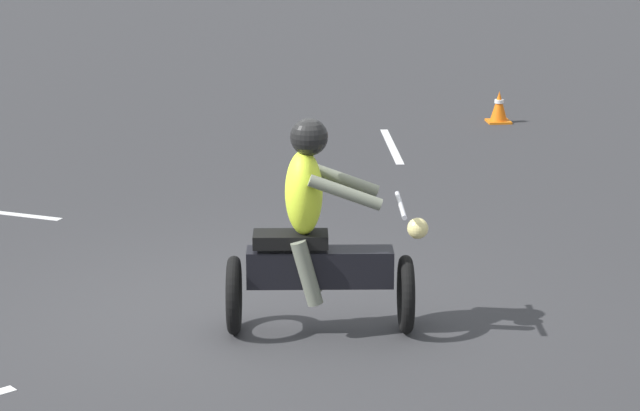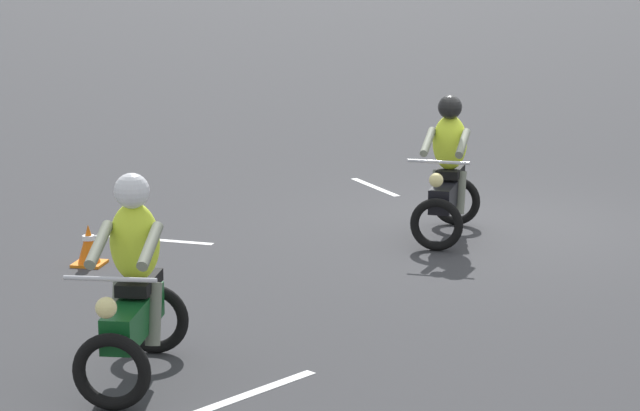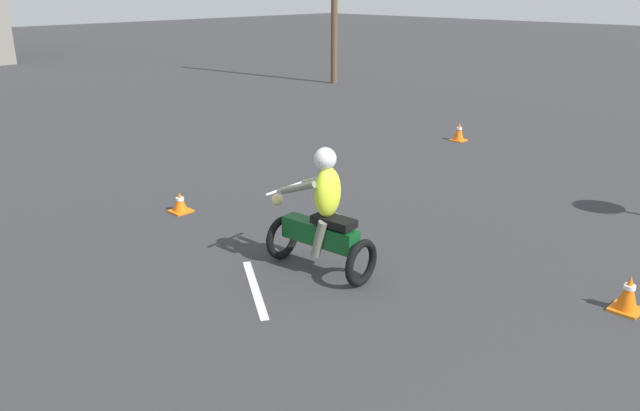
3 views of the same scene
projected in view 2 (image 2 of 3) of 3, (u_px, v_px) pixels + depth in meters
The scene contains 7 objects.
ground_plane at pixel (489, 227), 15.04m from camera, with size 120.00×120.00×0.00m, color #333335.
motorcycle_rider_foreground at pixel (448, 176), 14.42m from camera, with size 0.74×1.53×1.66m.
motorcycle_rider_background at pixel (134, 291), 9.79m from camera, with size 0.76×1.54×1.66m.
traffic_cone_mid_left at pixel (89, 245), 13.29m from camera, with size 0.32×0.32×0.44m.
lane_stripe_e at pixel (154, 240), 14.42m from camera, with size 0.10×1.47×0.01m, color silver.
lane_stripe_ne at pixel (240, 397), 9.53m from camera, with size 0.10×1.59×0.01m, color silver.
lane_stripe_se at pixel (375, 187), 17.39m from camera, with size 0.10×1.35×0.01m, color silver.
Camera 2 is at (-0.88, 14.75, 3.48)m, focal length 70.00 mm.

